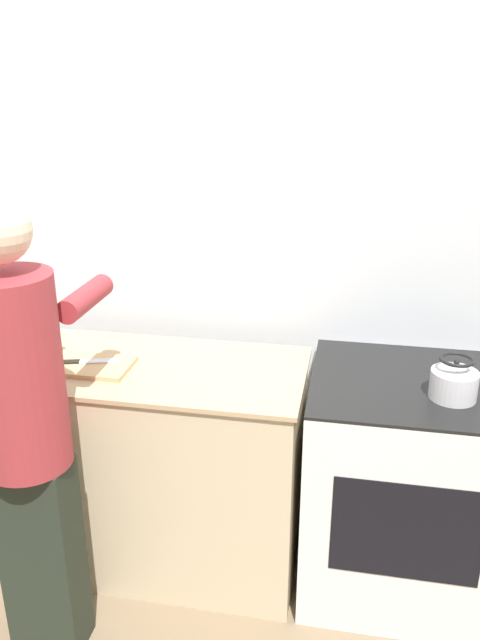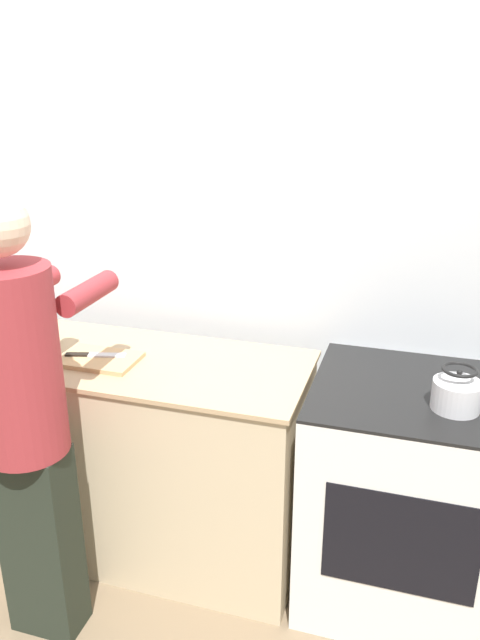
# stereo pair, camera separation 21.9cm
# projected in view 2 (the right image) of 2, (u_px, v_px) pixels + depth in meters

# --- Properties ---
(ground_plane) EXTENTS (12.00, 12.00, 0.00)m
(ground_plane) POSITION_uv_depth(u_px,v_px,m) (161.00, 597.00, 2.50)
(ground_plane) COLOR #7A664C
(wall_back) EXTENTS (8.00, 0.05, 2.60)m
(wall_back) POSITION_uv_depth(u_px,v_px,m) (217.00, 239.00, 2.70)
(wall_back) COLOR silver
(wall_back) RESTS_ON ground_plane
(counter) EXTENTS (1.77, 0.60, 0.90)m
(counter) POSITION_uv_depth(u_px,v_px,m) (102.00, 448.00, 2.70)
(counter) COLOR #C6B28E
(counter) RESTS_ON ground_plane
(oven) EXTENTS (0.74, 0.68, 0.90)m
(oven) POSITION_uv_depth(u_px,v_px,m) (404.00, 494.00, 2.40)
(oven) COLOR silver
(oven) RESTS_ON ground_plane
(person) EXTENTS (0.32, 0.56, 1.64)m
(person) POSITION_uv_depth(u_px,v_px,m) (25.00, 413.00, 2.08)
(person) COLOR #222A20
(person) RESTS_ON ground_plane
(cutting_board) EXTENTS (0.30, 0.21, 0.02)m
(cutting_board) POSITION_uv_depth(u_px,v_px,m) (100.00, 359.00, 2.46)
(cutting_board) COLOR tan
(cutting_board) RESTS_ON counter
(knife) EXTENTS (0.24, 0.09, 0.01)m
(knife) POSITION_uv_depth(u_px,v_px,m) (94.00, 355.00, 2.47)
(knife) COLOR silver
(knife) RESTS_ON cutting_board
(kettle) EXTENTS (0.16, 0.16, 0.15)m
(kettle) POSITION_uv_depth(u_px,v_px,m) (457.00, 392.00, 2.09)
(kettle) COLOR silver
(kettle) RESTS_ON oven
(canister_jar) EXTENTS (0.15, 0.15, 0.14)m
(canister_jar) POSITION_uv_depth(u_px,v_px,m) (34.00, 333.00, 2.56)
(canister_jar) COLOR #756047
(canister_jar) RESTS_ON counter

